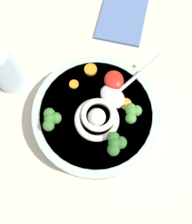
% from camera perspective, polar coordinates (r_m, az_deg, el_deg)
% --- Properties ---
extents(table_slab, '(1.24, 1.24, 0.03)m').
position_cam_1_polar(table_slab, '(0.57, -3.34, -4.86)').
color(table_slab, '#BCB29E').
rests_on(table_slab, ground).
extents(soup_bowl, '(0.27, 0.27, 0.06)m').
position_cam_1_polar(soup_bowl, '(0.53, 0.00, -1.05)').
color(soup_bowl, '#9EB2A3').
rests_on(soup_bowl, table_slab).
extents(noodle_pile, '(0.10, 0.10, 0.04)m').
position_cam_1_polar(noodle_pile, '(0.48, 0.29, -1.36)').
color(noodle_pile, silver).
rests_on(noodle_pile, soup_bowl).
extents(soup_spoon, '(0.12, 0.16, 0.02)m').
position_cam_1_polar(soup_spoon, '(0.51, 5.19, 4.74)').
color(soup_spoon, '#B7B7BC').
rests_on(soup_spoon, soup_bowl).
extents(chili_sauce_dollop, '(0.05, 0.04, 0.02)m').
position_cam_1_polar(chili_sauce_dollop, '(0.52, 4.37, 7.65)').
color(chili_sauce_dollop, red).
rests_on(chili_sauce_dollop, soup_bowl).
extents(broccoli_floret_front, '(0.04, 0.04, 0.03)m').
position_cam_1_polar(broccoli_floret_front, '(0.48, 8.84, -0.28)').
color(broccoli_floret_front, '#7A9E60').
rests_on(broccoli_floret_front, soup_bowl).
extents(broccoli_floret_left, '(0.05, 0.04, 0.04)m').
position_cam_1_polar(broccoli_floret_left, '(0.46, 4.73, -7.58)').
color(broccoli_floret_left, '#7A9E60').
rests_on(broccoli_floret_left, soup_bowl).
extents(broccoli_floret_beside_noodles, '(0.05, 0.04, 0.04)m').
position_cam_1_polar(broccoli_floret_beside_noodles, '(0.48, -10.89, -1.62)').
color(broccoli_floret_beside_noodles, '#7A9E60').
rests_on(broccoli_floret_beside_noodles, soup_bowl).
extents(carrot_slice_near_spoon, '(0.03, 0.03, 0.01)m').
position_cam_1_polar(carrot_slice_near_spoon, '(0.53, -1.33, 10.25)').
color(carrot_slice_near_spoon, orange).
rests_on(carrot_slice_near_spoon, soup_bowl).
extents(carrot_slice_center, '(0.02, 0.02, 0.00)m').
position_cam_1_polar(carrot_slice_center, '(0.52, -5.31, 6.73)').
color(carrot_slice_center, orange).
rests_on(carrot_slice_center, soup_bowl).
extents(carrot_slice_extra_a, '(0.02, 0.02, 0.01)m').
position_cam_1_polar(carrot_slice_extra_a, '(0.50, 7.22, 1.94)').
color(carrot_slice_extra_a, orange).
rests_on(carrot_slice_extra_a, soup_bowl).
extents(drinking_glass, '(0.07, 0.07, 0.13)m').
position_cam_1_polar(drinking_glass, '(0.58, -21.45, 9.66)').
color(drinking_glass, silver).
rests_on(drinking_glass, table_slab).
extents(folded_napkin, '(0.20, 0.18, 0.01)m').
position_cam_1_polar(folded_napkin, '(0.70, 6.36, 21.67)').
color(folded_napkin, '#4C6693').
rests_on(folded_napkin, table_slab).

